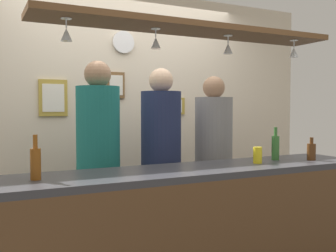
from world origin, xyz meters
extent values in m
cube|color=beige|center=(0.00, 1.10, 1.30)|extent=(4.40, 0.06, 2.60)
cube|color=#38383D|center=(0.00, -0.35, 0.98)|extent=(2.70, 0.55, 0.04)
cube|color=brown|center=(0.00, -0.30, 1.96)|extent=(2.20, 0.36, 0.04)
cylinder|color=silver|center=(-0.87, -0.32, 1.93)|extent=(0.06, 0.06, 0.00)
cylinder|color=silver|center=(-0.87, -0.32, 1.91)|extent=(0.01, 0.01, 0.06)
cone|color=silver|center=(-0.87, -0.32, 1.84)|extent=(0.07, 0.07, 0.08)
cylinder|color=silver|center=(-0.28, -0.29, 1.93)|extent=(0.06, 0.06, 0.00)
cylinder|color=silver|center=(-0.28, -0.29, 1.91)|extent=(0.01, 0.01, 0.06)
cone|color=silver|center=(-0.28, -0.29, 1.84)|extent=(0.07, 0.07, 0.08)
cylinder|color=silver|center=(0.29, -0.30, 1.93)|extent=(0.06, 0.06, 0.00)
cylinder|color=silver|center=(0.29, -0.30, 1.91)|extent=(0.01, 0.01, 0.06)
cone|color=silver|center=(0.29, -0.30, 1.84)|extent=(0.07, 0.07, 0.08)
cylinder|color=silver|center=(0.86, -0.36, 1.93)|extent=(0.06, 0.06, 0.00)
cylinder|color=silver|center=(0.86, -0.36, 1.91)|extent=(0.01, 0.01, 0.06)
cone|color=silver|center=(0.86, -0.36, 1.84)|extent=(0.07, 0.07, 0.08)
cube|color=#2D334C|center=(-0.50, 0.32, 0.42)|extent=(0.17, 0.18, 0.85)
cylinder|color=#1E7A75|center=(-0.50, 0.32, 1.21)|extent=(0.34, 0.34, 0.74)
sphere|color=#9E7556|center=(-0.50, 0.32, 1.68)|extent=(0.21, 0.21, 0.21)
cube|color=#2D334C|center=(0.04, 0.32, 0.41)|extent=(0.17, 0.18, 0.83)
cylinder|color=navy|center=(0.04, 0.32, 1.19)|extent=(0.34, 0.34, 0.72)
sphere|color=beige|center=(0.04, 0.32, 1.64)|extent=(0.21, 0.21, 0.21)
cube|color=#2D334C|center=(0.57, 0.32, 0.40)|extent=(0.17, 0.18, 0.81)
cylinder|color=gray|center=(0.57, 0.32, 1.16)|extent=(0.34, 0.34, 0.70)
sphere|color=#9E7556|center=(0.57, 0.32, 1.60)|extent=(0.20, 0.20, 0.20)
cylinder|color=brown|center=(-1.06, -0.34, 1.09)|extent=(0.06, 0.06, 0.18)
cylinder|color=brown|center=(-1.06, -0.34, 1.22)|extent=(0.03, 0.03, 0.08)
cylinder|color=#336B2D|center=(0.76, -0.28, 1.10)|extent=(0.06, 0.06, 0.19)
cylinder|color=#336B2D|center=(0.76, -0.28, 1.23)|extent=(0.03, 0.03, 0.07)
cylinder|color=#512D14|center=(1.01, -0.42, 1.07)|extent=(0.07, 0.07, 0.13)
cylinder|color=#512D14|center=(1.01, -0.42, 1.16)|extent=(0.03, 0.03, 0.05)
cylinder|color=yellow|center=(0.51, -0.37, 1.06)|extent=(0.07, 0.07, 0.12)
cube|color=brown|center=(-0.11, 1.06, 1.64)|extent=(0.18, 0.02, 0.26)
cube|color=white|center=(-0.11, 1.05, 1.64)|extent=(0.14, 0.01, 0.20)
cube|color=#B29338|center=(0.52, 1.06, 1.43)|extent=(0.30, 0.02, 0.18)
cube|color=white|center=(0.52, 1.05, 1.43)|extent=(0.23, 0.01, 0.14)
cube|color=#B29338|center=(-0.72, 1.06, 1.51)|extent=(0.26, 0.02, 0.34)
cube|color=white|center=(-0.72, 1.05, 1.51)|extent=(0.20, 0.01, 0.26)
cylinder|color=white|center=(-0.03, 1.05, 2.07)|extent=(0.22, 0.03, 0.22)
camera|label=1|loc=(-1.35, -2.64, 1.41)|focal=41.39mm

